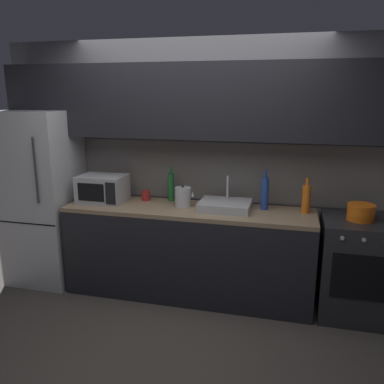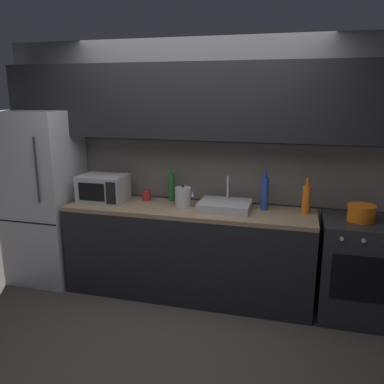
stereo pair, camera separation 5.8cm
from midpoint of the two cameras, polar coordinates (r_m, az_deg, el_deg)
The scene contains 13 objects.
ground_plane at distance 3.47m, azimuth -4.23°, elevation -20.85°, with size 10.00×10.00×0.00m, color #3D3833.
back_wall at distance 4.03m, azimuth 1.00°, elevation 7.79°, with size 4.14×0.44×2.50m.
counter_run at distance 4.02m, azimuth -0.10°, elevation -8.45°, with size 2.40×0.60×0.90m.
refrigerator at distance 4.53m, azimuth -19.80°, elevation -0.65°, with size 0.68×0.69×1.81m.
oven_range at distance 3.94m, azimuth 22.44°, elevation -10.03°, with size 0.60×0.62×0.90m.
microwave at distance 4.17m, azimuth -12.08°, elevation 0.52°, with size 0.46×0.35×0.27m.
sink_basin at distance 3.81m, azimuth 5.14°, elevation -1.93°, with size 0.48×0.38×0.30m.
kettle at distance 3.89m, azimuth -0.86°, elevation -0.72°, with size 0.19×0.15×0.21m.
wine_bottle_blue at distance 3.84m, azimuth 10.72°, elevation -0.18°, with size 0.07×0.07×0.38m.
wine_bottle_green at distance 4.09m, azimuth -2.53°, elevation 0.77°, with size 0.06×0.06×0.35m.
wine_bottle_orange at distance 3.81m, azimuth 16.34°, elevation -0.98°, with size 0.08×0.08×0.33m.
mug_red at distance 4.16m, azimuth -6.08°, elevation -0.45°, with size 0.09×0.09×0.10m, color #A82323.
cooking_pot at distance 3.77m, azimuth 23.30°, elevation -2.74°, with size 0.24×0.24×0.14m.
Camera 2 is at (0.99, -2.68, 1.98)m, focal length 37.59 mm.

